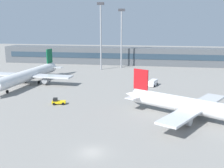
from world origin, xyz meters
TOP-DOWN VIEW (x-y plane):
  - ground_plane at (0.00, 40.00)m, footprint 400.00×400.00m
  - terminal_building at (0.00, 104.88)m, footprint 149.34×12.13m
  - airplane_near at (19.82, 18.96)m, footprint 36.83×26.75m
  - airplane_mid at (-35.11, 47.39)m, footprint 31.47×45.13m
  - baggage_tug_yellow at (-15.86, 25.80)m, footprint 3.86×2.51m
  - service_van_white at (8.50, 53.04)m, footprint 3.34×5.54m
  - floodlight_tower_west at (-8.20, 91.78)m, footprint 3.20×0.80m
  - floodlight_tower_east at (-16.76, 84.33)m, footprint 3.20×0.80m

SIDE VIEW (x-z plane):
  - ground_plane at x=0.00m, z-range 0.00..0.00m
  - baggage_tug_yellow at x=-15.86m, z-range -0.08..1.67m
  - service_van_white at x=8.50m, z-range 0.07..2.15m
  - airplane_near at x=19.82m, z-range -1.95..8.06m
  - airplane_mid at x=-35.11m, z-range -2.17..8.97m
  - terminal_building at x=0.00m, z-range 0.00..9.00m
  - floodlight_tower_west at x=-8.20m, z-range 2.06..30.32m
  - floodlight_tower_east at x=-16.76m, z-range 2.09..32.85m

